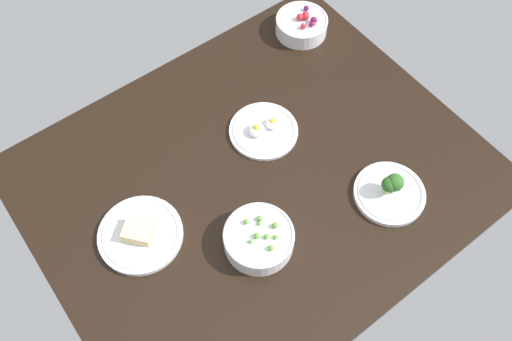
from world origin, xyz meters
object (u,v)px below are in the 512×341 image
plate_eggs (264,130)px  plate_broccoli (390,191)px  bowl_berries (302,25)px  plate_sandwich (140,234)px  bowl_peas (259,238)px

plate_eggs → plate_broccoli: bearing=-68.4°
bowl_berries → plate_broccoli: size_ratio=0.87×
plate_sandwich → bowl_peas: bearing=-40.8°
plate_eggs → plate_sandwich: 44.35cm
plate_sandwich → bowl_peas: (22.44, -19.37, 1.83)cm
plate_eggs → bowl_berries: bearing=35.6°
bowl_berries → plate_broccoli: 62.16cm
bowl_peas → plate_sandwich: bearing=139.2°
bowl_peas → plate_broccoli: (35.49, -9.55, -1.07)cm
bowl_peas → plate_broccoli: 36.76cm
plate_sandwich → bowl_peas: bowl_peas is taller
plate_sandwich → plate_eggs: bearing=8.7°
plate_eggs → plate_sandwich: (-43.84, -6.71, 0.29)cm
plate_sandwich → bowl_peas: size_ratio=1.22×
bowl_peas → plate_eggs: bearing=50.6°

